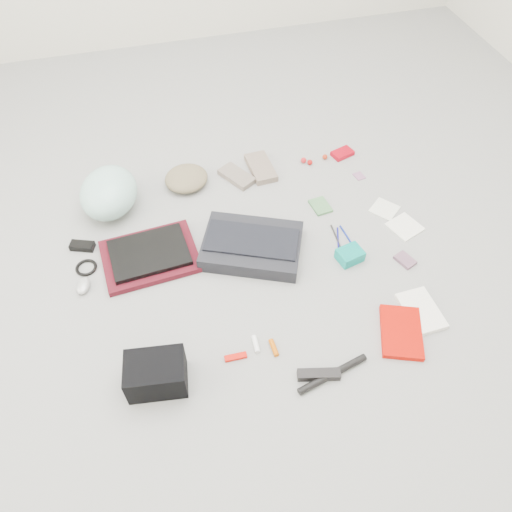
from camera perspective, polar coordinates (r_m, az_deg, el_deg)
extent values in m
plane|color=gray|center=(2.13, 0.00, -0.86)|extent=(4.00, 4.00, 0.00)
cube|color=black|center=(2.15, -0.48, 1.15)|extent=(0.50, 0.44, 0.07)
cube|color=black|center=(2.12, -0.48, 1.86)|extent=(0.43, 0.32, 0.01)
cube|color=#4B0C16|center=(2.18, -12.01, -0.04)|extent=(0.42, 0.33, 0.03)
cube|color=black|center=(2.17, -12.11, 0.38)|extent=(0.34, 0.26, 0.02)
ellipsoid|color=#AFE9DB|center=(2.39, -16.47, 6.96)|extent=(0.34, 0.38, 0.19)
ellipsoid|color=#77694C|center=(2.47, -7.97, 8.79)|extent=(0.28, 0.27, 0.07)
cube|color=slate|center=(2.50, -2.23, 9.10)|extent=(0.17, 0.21, 0.03)
cube|color=gray|center=(2.54, 0.55, 10.07)|extent=(0.12, 0.22, 0.03)
cube|color=black|center=(2.30, -19.24, 1.09)|extent=(0.11, 0.08, 0.03)
torus|color=black|center=(2.23, -18.83, -1.26)|extent=(0.12, 0.12, 0.01)
ellipsoid|color=#ADADAD|center=(2.16, -19.15, -3.22)|extent=(0.07, 0.10, 0.03)
cube|color=black|center=(1.81, -11.34, -13.08)|extent=(0.22, 0.17, 0.13)
cube|color=#C00C01|center=(1.88, -2.34, -11.45)|extent=(0.08, 0.03, 0.01)
cylinder|color=white|center=(1.90, -0.02, -10.02)|extent=(0.02, 0.07, 0.02)
cylinder|color=#C15302|center=(1.89, 2.04, -10.43)|extent=(0.02, 0.07, 0.02)
cube|color=black|center=(1.85, 7.18, -13.30)|extent=(0.16, 0.07, 0.03)
cylinder|color=black|center=(1.86, 8.74, -13.19)|extent=(0.28, 0.09, 0.03)
cube|color=#C70B00|center=(2.00, 16.26, -8.35)|extent=(0.22, 0.27, 0.02)
cube|color=white|center=(2.08, 18.33, -5.98)|extent=(0.14, 0.20, 0.02)
cube|color=#457746|center=(2.37, 7.37, 5.69)|extent=(0.09, 0.12, 0.01)
cylinder|color=navy|center=(2.25, 9.35, 2.01)|extent=(0.05, 0.12, 0.01)
cylinder|color=black|center=(2.26, 9.09, 2.29)|extent=(0.01, 0.14, 0.01)
cylinder|color=navy|center=(2.26, 10.41, 2.13)|extent=(0.02, 0.15, 0.01)
cube|color=#048E81|center=(2.16, 10.68, 0.10)|extent=(0.12, 0.10, 0.05)
cube|color=#785267|center=(2.22, 16.67, -0.45)|extent=(0.09, 0.10, 0.02)
cube|color=silver|center=(2.42, 14.47, 5.20)|extent=(0.16, 0.16, 0.01)
cube|color=white|center=(2.36, 16.63, 3.22)|extent=(0.17, 0.17, 0.01)
sphere|color=red|center=(2.60, 5.46, 10.84)|extent=(0.03, 0.03, 0.03)
sphere|color=#A70C0B|center=(2.59, 6.18, 10.60)|extent=(0.03, 0.03, 0.03)
sphere|color=#A1260F|center=(2.64, 7.88, 11.16)|extent=(0.03, 0.03, 0.03)
cube|color=#A90415|center=(2.67, 9.85, 11.48)|extent=(0.12, 0.10, 0.02)
cube|color=#9D628B|center=(2.57, 11.70, 8.95)|extent=(0.06, 0.06, 0.00)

